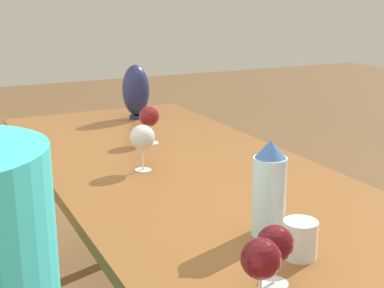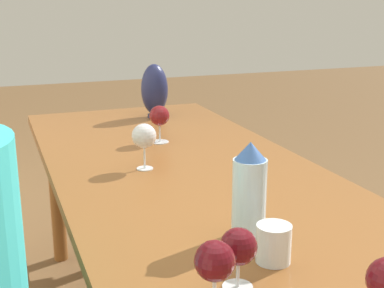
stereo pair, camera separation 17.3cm
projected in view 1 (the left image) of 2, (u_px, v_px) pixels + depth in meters
dining_table at (218, 212)px, 1.62m from camera, size 2.57×0.88×0.74m
water_bottle at (269, 189)px, 1.28m from camera, size 0.08×0.08×0.24m
water_tumbler at (300, 239)px, 1.18m from camera, size 0.08×0.08×0.09m
vase at (136, 91)px, 2.51m from camera, size 0.13×0.13×0.26m
wine_glass_0 at (261, 261)px, 0.96m from camera, size 0.08×0.08×0.15m
wine_glass_1 at (149, 117)px, 2.09m from camera, size 0.08×0.08×0.15m
wine_glass_3 at (142, 138)px, 1.76m from camera, size 0.08×0.08×0.16m
wine_glass_4 at (275, 245)px, 1.06m from camera, size 0.08×0.08×0.13m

